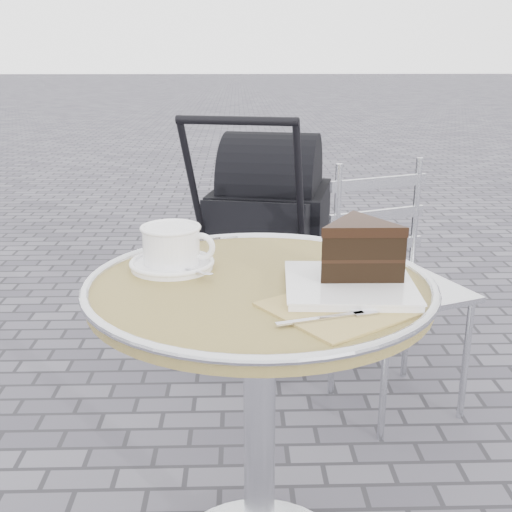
{
  "coord_description": "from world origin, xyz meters",
  "views": [
    {
      "loc": [
        -0.04,
        -1.23,
        1.18
      ],
      "look_at": [
        -0.01,
        0.02,
        0.78
      ],
      "focal_mm": 45.0,
      "sensor_mm": 36.0,
      "label": 1
    }
  ],
  "objects_px": {
    "cappuccino_set": "(173,249)",
    "bistro_chair": "(387,257)",
    "cafe_table": "(260,355)",
    "baby_stroller": "(267,233)",
    "cake_plate_set": "(357,257)"
  },
  "relations": [
    {
      "from": "cafe_table",
      "to": "cake_plate_set",
      "type": "xyz_separation_m",
      "value": [
        0.19,
        -0.03,
        0.23
      ]
    },
    {
      "from": "cake_plate_set",
      "to": "baby_stroller",
      "type": "distance_m",
      "value": 1.49
    },
    {
      "from": "cappuccino_set",
      "to": "bistro_chair",
      "type": "relative_size",
      "value": 0.23
    },
    {
      "from": "cappuccino_set",
      "to": "bistro_chair",
      "type": "height_order",
      "value": "bistro_chair"
    },
    {
      "from": "bistro_chair",
      "to": "baby_stroller",
      "type": "xyz_separation_m",
      "value": [
        -0.38,
        0.59,
        -0.07
      ]
    },
    {
      "from": "cafe_table",
      "to": "bistro_chair",
      "type": "height_order",
      "value": "bistro_chair"
    },
    {
      "from": "bistro_chair",
      "to": "cafe_table",
      "type": "bearing_deg",
      "value": -141.07
    },
    {
      "from": "cafe_table",
      "to": "bistro_chair",
      "type": "distance_m",
      "value": 0.95
    },
    {
      "from": "bistro_chair",
      "to": "baby_stroller",
      "type": "height_order",
      "value": "baby_stroller"
    },
    {
      "from": "cafe_table",
      "to": "cappuccino_set",
      "type": "bearing_deg",
      "value": 151.76
    },
    {
      "from": "cafe_table",
      "to": "cappuccino_set",
      "type": "relative_size",
      "value": 3.88
    },
    {
      "from": "cappuccino_set",
      "to": "bistro_chair",
      "type": "distance_m",
      "value": 1.01
    },
    {
      "from": "cafe_table",
      "to": "baby_stroller",
      "type": "xyz_separation_m",
      "value": [
        0.08,
        1.41,
        -0.12
      ]
    },
    {
      "from": "cafe_table",
      "to": "cappuccino_set",
      "type": "distance_m",
      "value": 0.3
    },
    {
      "from": "cappuccino_set",
      "to": "cake_plate_set",
      "type": "relative_size",
      "value": 0.46
    }
  ]
}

